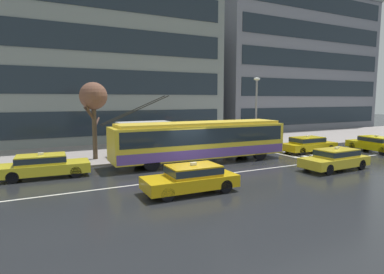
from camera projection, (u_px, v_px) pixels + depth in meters
ground_plane at (198, 172)px, 19.09m from camera, size 160.00×160.00×0.00m
sidewalk_slab at (148, 149)px, 27.13m from camera, size 80.00×10.00×0.14m
crosswalk_stripe_edge_near at (294, 157)px, 23.95m from camera, size 0.44×4.40×0.01m
crosswalk_stripe_inner_a at (303, 156)px, 24.35m from camera, size 0.44×4.40×0.01m
crosswalk_stripe_center at (312, 155)px, 24.76m from camera, size 0.44×4.40×0.01m
crosswalk_stripe_inner_b at (320, 154)px, 25.16m from camera, size 0.44×4.40×0.01m
lane_centre_line at (208, 176)px, 18.03m from camera, size 72.00×0.14×0.01m
trolleybus at (201, 140)px, 21.82m from camera, size 12.75×2.85×4.55m
taxi_cross_traffic at (375, 143)px, 26.17m from camera, size 2.17×4.41×1.39m
taxi_queued_behind_bus at (44, 165)px, 17.65m from camera, size 4.74×2.05×1.39m
taxi_oncoming_near at (191, 177)px, 14.82m from camera, size 4.40×1.92×1.39m
taxi_ahead_of_bus at (308, 144)px, 25.86m from camera, size 4.63×1.88×1.39m
taxi_oncoming_far at (335, 158)px, 19.61m from camera, size 4.50×1.89×1.39m
bus_shelter at (143, 130)px, 23.89m from camera, size 3.87×1.52×2.50m
pedestrian_at_shelter at (154, 134)px, 23.00m from camera, size 1.55×1.55×2.04m
pedestrian_approaching_curb at (225, 128)px, 27.88m from camera, size 1.48×1.48×2.02m
pedestrian_walking_past at (206, 133)px, 24.16m from camera, size 1.40×1.40×2.04m
pedestrian_waiting_by_pole at (176, 133)px, 24.60m from camera, size 1.49×1.49×1.96m
street_lamp at (256, 107)px, 26.14m from camera, size 0.60×0.32×5.90m
street_tree_bare at (93, 98)px, 21.92m from camera, size 1.89×2.04×5.32m
office_tower_corner_right at (277, 65)px, 50.02m from camera, size 26.49×15.86×19.17m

